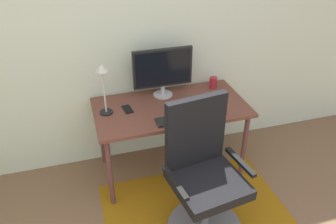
% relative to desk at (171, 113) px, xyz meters
% --- Properties ---
extents(wall_back, '(6.00, 0.10, 2.60)m').
position_rel_desk_xyz_m(wall_back, '(-0.42, 0.42, 0.65)').
color(wall_back, silver).
rests_on(wall_back, ground).
extents(area_rug, '(1.53, 1.28, 0.01)m').
position_rel_desk_xyz_m(area_rug, '(0.04, -0.70, -0.65)').
color(area_rug, '#8E580C').
rests_on(area_rug, ground).
extents(desk, '(1.35, 0.71, 0.72)m').
position_rel_desk_xyz_m(desk, '(0.00, 0.00, 0.00)').
color(desk, brown).
rests_on(desk, ground).
extents(monitor, '(0.54, 0.18, 0.46)m').
position_rel_desk_xyz_m(monitor, '(-0.01, 0.21, 0.33)').
color(monitor, '#B2B2B7').
rests_on(monitor, desk).
extents(keyboard, '(0.43, 0.13, 0.02)m').
position_rel_desk_xyz_m(keyboard, '(0.02, -0.25, 0.08)').
color(keyboard, black).
rests_on(keyboard, desk).
extents(computer_mouse, '(0.06, 0.10, 0.03)m').
position_rel_desk_xyz_m(computer_mouse, '(0.33, -0.27, 0.09)').
color(computer_mouse, black).
rests_on(computer_mouse, desk).
extents(coffee_cup, '(0.07, 0.07, 0.11)m').
position_rel_desk_xyz_m(coffee_cup, '(0.50, 0.22, 0.13)').
color(coffee_cup, maroon).
rests_on(coffee_cup, desk).
extents(cell_phone, '(0.09, 0.15, 0.01)m').
position_rel_desk_xyz_m(cell_phone, '(-0.38, 0.05, 0.08)').
color(cell_phone, black).
rests_on(cell_phone, desk).
extents(desk_lamp, '(0.11, 0.11, 0.45)m').
position_rel_desk_xyz_m(desk_lamp, '(-0.56, 0.04, 0.38)').
color(desk_lamp, black).
rests_on(desk_lamp, desk).
extents(office_chair, '(0.62, 0.59, 1.12)m').
position_rel_desk_xyz_m(office_chair, '(0.03, -0.73, -0.21)').
color(office_chair, slate).
rests_on(office_chair, ground).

